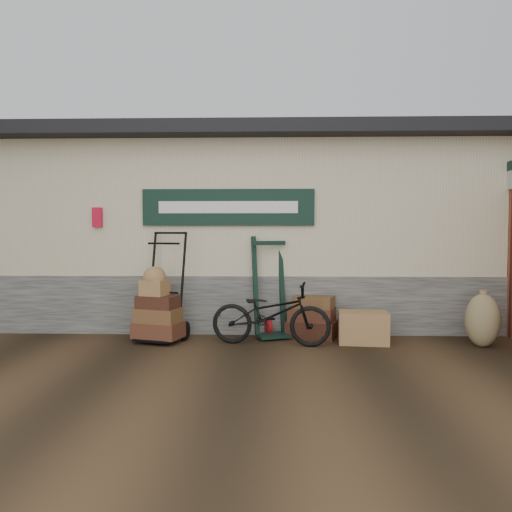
{
  "coord_description": "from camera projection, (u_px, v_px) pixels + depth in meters",
  "views": [
    {
      "loc": [
        0.35,
        -6.58,
        1.61
      ],
      "look_at": [
        0.12,
        0.9,
        1.22
      ],
      "focal_mm": 35.0,
      "sensor_mm": 36.0,
      "label": 1
    }
  ],
  "objects": [
    {
      "name": "ground",
      "position": [
        245.0,
        350.0,
        6.66
      ],
      "size": [
        80.0,
        80.0,
        0.0
      ],
      "primitive_type": "plane",
      "color": "black",
      "rests_on": "ground"
    },
    {
      "name": "station_building",
      "position": [
        252.0,
        230.0,
        9.31
      ],
      "size": [
        14.4,
        4.1,
        3.2
      ],
      "color": "#4C4C47",
      "rests_on": "ground"
    },
    {
      "name": "porter_trolley",
      "position": [
        164.0,
        285.0,
        7.25
      ],
      "size": [
        0.95,
        0.81,
        1.61
      ],
      "primitive_type": null,
      "rotation": [
        0.0,
        0.0,
        -0.29
      ],
      "color": "black",
      "rests_on": "ground"
    },
    {
      "name": "green_barrow",
      "position": [
        270.0,
        287.0,
        7.46
      ],
      "size": [
        0.67,
        0.62,
        1.51
      ],
      "primitive_type": null,
      "rotation": [
        0.0,
        0.0,
        0.34
      ],
      "color": "black",
      "rests_on": "ground"
    },
    {
      "name": "suitcase_stack",
      "position": [
        312.0,
        316.0,
        7.46
      ],
      "size": [
        0.82,
        0.66,
        0.63
      ],
      "primitive_type": null,
      "rotation": [
        0.0,
        0.0,
        -0.33
      ],
      "color": "#341910",
      "rests_on": "ground"
    },
    {
      "name": "wicker_hamper",
      "position": [
        363.0,
        327.0,
        7.08
      ],
      "size": [
        0.73,
        0.51,
        0.45
      ],
      "primitive_type": "cube",
      "rotation": [
        0.0,
        0.0,
        -0.1
      ],
      "color": "brown",
      "rests_on": "ground"
    },
    {
      "name": "bicycle",
      "position": [
        271.0,
        310.0,
        6.95
      ],
      "size": [
        0.83,
        1.74,
        0.97
      ],
      "primitive_type": "imported",
      "rotation": [
        0.0,
        0.0,
        1.42
      ],
      "color": "black",
      "rests_on": "ground"
    },
    {
      "name": "burlap_sack_left",
      "position": [
        483.0,
        320.0,
        6.84
      ],
      "size": [
        0.57,
        0.53,
        0.74
      ],
      "primitive_type": "ellipsoid",
      "rotation": [
        0.0,
        0.0,
        -0.36
      ],
      "color": "olive",
      "rests_on": "ground"
    }
  ]
}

